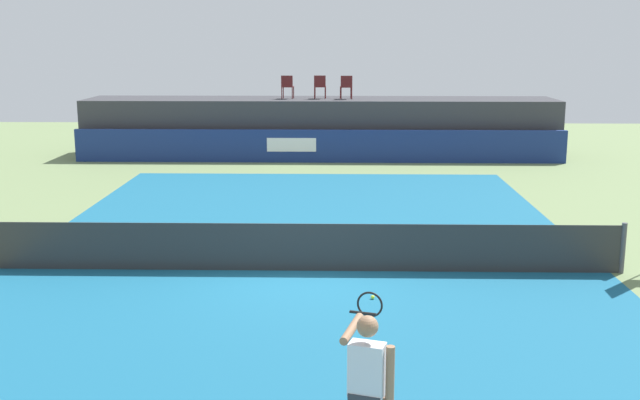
{
  "coord_description": "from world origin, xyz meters",
  "views": [
    {
      "loc": [
        0.68,
        -14.47,
        4.47
      ],
      "look_at": [
        0.3,
        2.0,
        1.0
      ],
      "focal_mm": 43.2,
      "sensor_mm": 36.0,
      "label": 1
    }
  ],
  "objects_px": {
    "tennis_ball": "(373,297)",
    "tennis_player": "(367,390)",
    "spectator_chair_far_left": "(287,86)",
    "spectator_chair_center": "(346,86)",
    "net_post_far": "(623,248)",
    "spectator_chair_left": "(320,86)"
  },
  "relations": [
    {
      "from": "spectator_chair_far_left",
      "to": "spectator_chair_center",
      "type": "distance_m",
      "value": 2.25
    },
    {
      "from": "net_post_far",
      "to": "spectator_chair_far_left",
      "type": "bearing_deg",
      "value": 116.28
    },
    {
      "from": "spectator_chair_far_left",
      "to": "tennis_ball",
      "type": "bearing_deg",
      "value": -81.31
    },
    {
      "from": "spectator_chair_left",
      "to": "tennis_player",
      "type": "relative_size",
      "value": 0.5
    },
    {
      "from": "spectator_chair_left",
      "to": "tennis_player",
      "type": "bearing_deg",
      "value": -87.43
    },
    {
      "from": "spectator_chair_left",
      "to": "tennis_ball",
      "type": "relative_size",
      "value": 13.06
    },
    {
      "from": "spectator_chair_left",
      "to": "tennis_ball",
      "type": "distance_m",
      "value": 17.08
    },
    {
      "from": "spectator_chair_far_left",
      "to": "spectator_chair_center",
      "type": "height_order",
      "value": "same"
    },
    {
      "from": "spectator_chair_center",
      "to": "spectator_chair_left",
      "type": "bearing_deg",
      "value": 171.23
    },
    {
      "from": "tennis_player",
      "to": "tennis_ball",
      "type": "height_order",
      "value": "tennis_player"
    },
    {
      "from": "spectator_chair_far_left",
      "to": "tennis_ball",
      "type": "height_order",
      "value": "spectator_chair_far_left"
    },
    {
      "from": "spectator_chair_far_left",
      "to": "net_post_far",
      "type": "bearing_deg",
      "value": -63.72
    },
    {
      "from": "tennis_player",
      "to": "net_post_far",
      "type": "bearing_deg",
      "value": 54.12
    },
    {
      "from": "spectator_chair_left",
      "to": "spectator_chair_far_left",
      "type": "bearing_deg",
      "value": -177.01
    },
    {
      "from": "tennis_ball",
      "to": "tennis_player",
      "type": "bearing_deg",
      "value": -93.24
    },
    {
      "from": "spectator_chair_left",
      "to": "spectator_chair_center",
      "type": "relative_size",
      "value": 1.0
    },
    {
      "from": "tennis_ball",
      "to": "spectator_chair_center",
      "type": "bearing_deg",
      "value": 91.08
    },
    {
      "from": "spectator_chair_left",
      "to": "spectator_chair_center",
      "type": "distance_m",
      "value": 1.01
    },
    {
      "from": "tennis_player",
      "to": "tennis_ball",
      "type": "relative_size",
      "value": 26.03
    },
    {
      "from": "tennis_ball",
      "to": "net_post_far",
      "type": "bearing_deg",
      "value": 18.68
    },
    {
      "from": "spectator_chair_center",
      "to": "net_post_far",
      "type": "relative_size",
      "value": 0.89
    },
    {
      "from": "net_post_far",
      "to": "tennis_player",
      "type": "distance_m",
      "value": 8.9
    }
  ]
}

